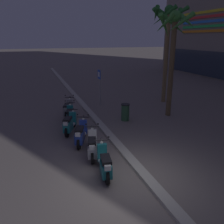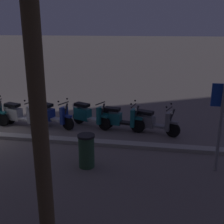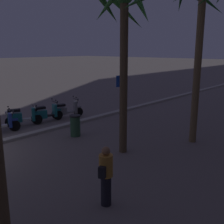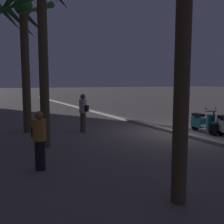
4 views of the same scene
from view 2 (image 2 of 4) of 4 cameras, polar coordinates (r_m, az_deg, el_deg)
The scene contains 7 objects.
scooter_grey_far_back at distance 10.33m, azimuth 8.23°, elevation -1.93°, with size 1.73×0.85×1.17m.
scooter_teal_last_in_row at distance 10.52m, azimuth 1.38°, elevation -1.31°, with size 1.73×0.67×1.17m.
scooter_teal_mid_centre at distance 10.97m, azimuth -4.93°, elevation -0.53°, with size 1.68×0.93×1.04m.
scooter_blue_tail_end at distance 11.18m, azimuth -12.19°, elevation -0.52°, with size 1.75×0.90×1.17m.
scooter_silver_lead_nearest at distance 11.58m, azimuth -18.42°, elevation -0.44°, with size 1.77×0.76×1.17m.
crossing_sign at distance 7.79m, azimuth 21.32°, elevation -1.13°, with size 0.60×0.12×2.40m.
litter_bin at distance 7.85m, azimuth -5.22°, elevation -7.82°, with size 0.48×0.48×0.95m.
Camera 2 is at (-7.21, 8.71, 3.80)m, focal length 44.95 mm.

